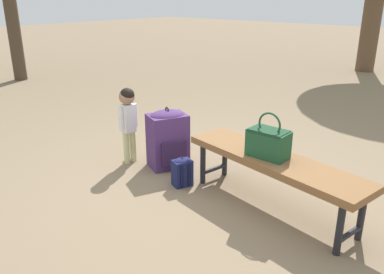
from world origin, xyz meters
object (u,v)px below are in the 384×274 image
at_px(handbag, 268,142).
at_px(backpack_large, 168,137).
at_px(child_standing, 128,114).
at_px(park_bench, 273,164).
at_px(backpack_small, 182,171).

xyz_separation_m(handbag, backpack_large, (1.18, -0.06, -0.26)).
relative_size(handbag, child_standing, 0.46).
xyz_separation_m(child_standing, backpack_large, (-0.37, -0.19, -0.21)).
xyz_separation_m(park_bench, child_standing, (1.60, 0.15, 0.13)).
height_order(park_bench, backpack_small, park_bench).
bearing_deg(backpack_small, child_standing, -2.79).
bearing_deg(backpack_small, park_bench, -167.15).
relative_size(park_bench, child_standing, 2.07).
bearing_deg(child_standing, park_bench, -174.67).
height_order(park_bench, child_standing, child_standing).
distance_m(backpack_large, backpack_small, 0.50).
distance_m(park_bench, backpack_small, 0.88).
relative_size(park_bench, backpack_large, 2.60).
distance_m(child_standing, backpack_small, 0.87).
bearing_deg(handbag, park_bench, -157.37).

